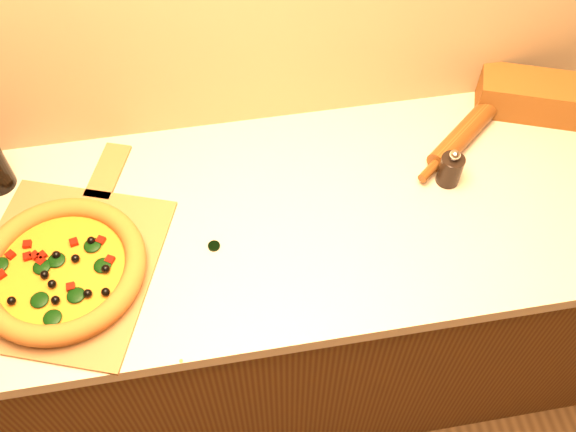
% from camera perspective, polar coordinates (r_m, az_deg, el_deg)
% --- Properties ---
extents(cabinet, '(2.80, 0.65, 0.86)m').
position_cam_1_polar(cabinet, '(1.95, -2.12, -8.18)').
color(cabinet, '#45220E').
rests_on(cabinet, ground).
extents(countertop, '(2.84, 0.68, 0.04)m').
position_cam_1_polar(countertop, '(1.56, -2.61, -0.56)').
color(countertop, beige).
rests_on(countertop, cabinet).
extents(pizza_peel, '(0.53, 0.64, 0.01)m').
position_cam_1_polar(pizza_peel, '(1.55, -18.94, -3.83)').
color(pizza_peel, brown).
rests_on(pizza_peel, countertop).
extents(pizza, '(0.38, 0.38, 0.05)m').
position_cam_1_polar(pizza, '(1.51, -19.49, -4.45)').
color(pizza, '#AB692A').
rests_on(pizza, pizza_peel).
extents(bottle_cap, '(0.04, 0.04, 0.01)m').
position_cam_1_polar(bottle_cap, '(1.50, -6.60, -2.66)').
color(bottle_cap, black).
rests_on(bottle_cap, countertop).
extents(pepper_grinder, '(0.06, 0.06, 0.11)m').
position_cam_1_polar(pepper_grinder, '(1.63, 14.25, 4.07)').
color(pepper_grinder, black).
rests_on(pepper_grinder, countertop).
extents(rolling_pin, '(0.33, 0.28, 0.06)m').
position_cam_1_polar(rolling_pin, '(1.74, 15.49, 7.19)').
color(rolling_pin, '#562D0E').
rests_on(rolling_pin, countertop).
extents(bread_bag, '(0.39, 0.24, 0.10)m').
position_cam_1_polar(bread_bag, '(1.87, 22.19, 9.68)').
color(bread_bag, brown).
rests_on(bread_bag, countertop).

